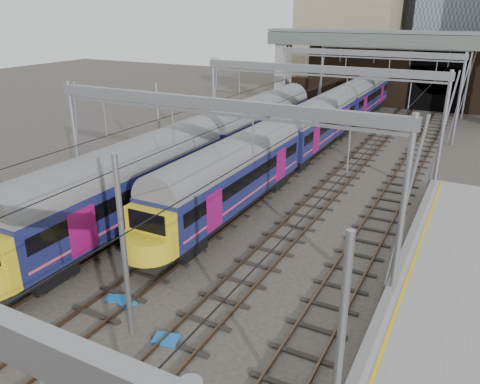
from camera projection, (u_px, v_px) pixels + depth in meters
The scene contains 10 objects.
ground at pixel (94, 367), 15.79m from camera, with size 160.00×160.00×0.00m, color #38332D.
tracks at pixel (273, 210), 28.17m from camera, with size 14.40×80.00×0.22m.
overhead_line at pixel (315, 86), 31.15m from camera, with size 16.80×80.00×8.00m.
retaining_wall at pixel (408, 72), 56.49m from camera, with size 28.00×2.75×9.00m.
overbridge at pixel (390, 49), 51.13m from camera, with size 28.00×3.00×9.25m.
train_main at pixel (343, 107), 45.75m from camera, with size 2.64×61.16×4.60m.
train_second at pixel (205, 149), 31.58m from camera, with size 2.84×32.89×4.88m.
equip_cover_a at pixel (116, 298), 19.49m from camera, with size 0.75×0.53×0.09m, color #175DB0.
equip_cover_b at pixel (125, 302), 19.27m from camera, with size 0.87×0.61×0.10m, color #175DB0.
equip_cover_c at pixel (166, 339), 17.07m from camera, with size 0.93×0.66×0.11m, color #175DB0.
Camera 1 is at (10.21, -8.83, 11.26)m, focal length 35.00 mm.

